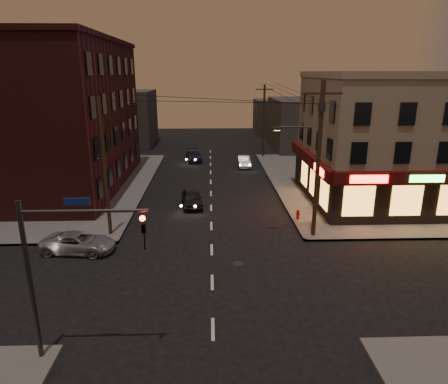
{
  "coord_description": "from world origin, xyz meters",
  "views": [
    {
      "loc": [
        -0.05,
        -18.71,
        10.58
      ],
      "look_at": [
        0.83,
        5.81,
        3.2
      ],
      "focal_mm": 32.0,
      "sensor_mm": 36.0,
      "label": 1
    }
  ],
  "objects_px": {
    "suv_cross": "(79,243)",
    "sedan_mid": "(244,161)",
    "sedan_near": "(192,198)",
    "fire_hydrant": "(298,214)",
    "sedan_far": "(194,156)"
  },
  "relations": [
    {
      "from": "suv_cross",
      "to": "sedan_mid",
      "type": "relative_size",
      "value": 1.12
    },
    {
      "from": "sedan_far",
      "to": "fire_hydrant",
      "type": "height_order",
      "value": "sedan_far"
    },
    {
      "from": "suv_cross",
      "to": "sedan_mid",
      "type": "xyz_separation_m",
      "value": [
        12.0,
        22.6,
        0.03
      ]
    },
    {
      "from": "suv_cross",
      "to": "sedan_mid",
      "type": "distance_m",
      "value": 25.58
    },
    {
      "from": "sedan_near",
      "to": "fire_hydrant",
      "type": "distance_m",
      "value": 8.82
    },
    {
      "from": "sedan_near",
      "to": "fire_hydrant",
      "type": "relative_size",
      "value": 5.29
    },
    {
      "from": "sedan_mid",
      "to": "sedan_far",
      "type": "distance_m",
      "value": 6.85
    },
    {
      "from": "sedan_near",
      "to": "suv_cross",
      "type": "bearing_deg",
      "value": -134.09
    },
    {
      "from": "sedan_near",
      "to": "sedan_mid",
      "type": "height_order",
      "value": "sedan_near"
    },
    {
      "from": "fire_hydrant",
      "to": "sedan_mid",
      "type": "bearing_deg",
      "value": 98.04
    },
    {
      "from": "sedan_far",
      "to": "fire_hydrant",
      "type": "xyz_separation_m",
      "value": [
        8.47,
        -21.24,
        -0.08
      ]
    },
    {
      "from": "sedan_near",
      "to": "sedan_far",
      "type": "xyz_separation_m",
      "value": [
        -0.49,
        17.48,
        -0.03
      ]
    },
    {
      "from": "sedan_near",
      "to": "fire_hydrant",
      "type": "height_order",
      "value": "sedan_near"
    },
    {
      "from": "sedan_far",
      "to": "sedan_near",
      "type": "bearing_deg",
      "value": -95.9
    },
    {
      "from": "sedan_mid",
      "to": "sedan_far",
      "type": "xyz_separation_m",
      "value": [
        -5.94,
        3.4,
        -0.0
      ]
    }
  ]
}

